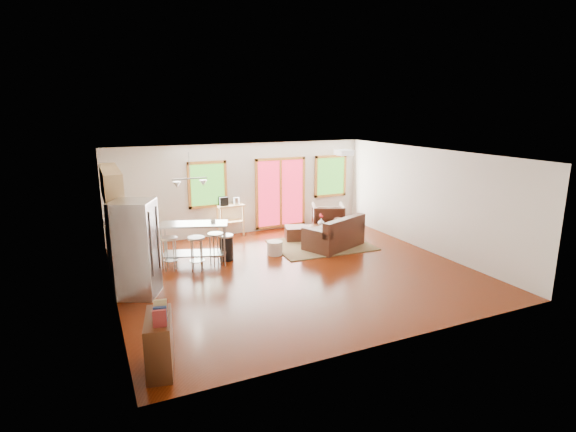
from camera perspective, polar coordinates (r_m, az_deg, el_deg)
name	(u,v)px	position (r m, az deg, el deg)	size (l,w,h in m)	color
floor	(294,271)	(10.16, 0.71, -7.01)	(7.50, 7.00, 0.02)	#3B1002
ceiling	(294,154)	(9.56, 0.75, 7.86)	(7.50, 7.00, 0.02)	silver
back_wall	(242,189)	(12.97, -5.91, 3.44)	(7.50, 0.02, 2.60)	beige
left_wall	(109,234)	(8.90, -21.76, -2.13)	(0.02, 7.00, 2.60)	beige
right_wall	(429,200)	(11.84, 17.43, 1.93)	(0.02, 7.00, 2.60)	beige
front_wall	(394,264)	(6.89, 13.34, -5.93)	(7.50, 0.02, 2.60)	beige
window_left	(208,185)	(12.61, -10.17, 3.94)	(1.10, 0.05, 1.30)	#285A18
french_doors	(281,193)	(13.39, -0.94, 2.96)	(1.60, 0.05, 2.10)	#B91932
window_right	(331,176)	(14.08, 5.43, 5.07)	(1.10, 0.05, 1.30)	#285A18
rug	(321,245)	(12.01, 4.21, -3.67)	(2.50, 1.92, 0.03)	#47633B
loveseat	(335,235)	(11.75, 5.99, -2.47)	(1.79, 1.44, 0.84)	black
coffee_table	(322,227)	(12.59, 4.37, -1.43)	(0.93, 0.58, 0.36)	#3B1C0B
armchair	(328,216)	(13.24, 5.08, -0.04)	(0.90, 0.84, 0.92)	black
ottoman	(296,233)	(12.42, 0.98, -2.21)	(0.57, 0.57, 0.38)	black
pouf	(275,248)	(11.19, -1.69, -4.08)	(0.39, 0.39, 0.34)	beige
vase	(321,221)	(12.43, 4.24, -0.66)	(0.19, 0.20, 0.32)	silver
book	(338,219)	(12.57, 6.42, -0.37)	(0.23, 0.03, 0.31)	maroon
cabinets	(119,230)	(10.65, -20.65, -1.64)	(0.64, 2.24, 2.30)	tan
refrigerator	(136,249)	(9.07, -18.77, -3.98)	(0.99, 0.98, 1.88)	#B7BABC
island	(194,236)	(10.62, -11.85, -2.51)	(1.66, 1.10, 0.98)	#B7BABC
cup	(213,221)	(10.53, -9.49, -0.66)	(0.11, 0.09, 0.11)	silver
bar_stool_a	(170,246)	(10.38, -14.76, -3.66)	(0.47, 0.47, 0.76)	#B7BABC
bar_stool_b	(196,246)	(10.17, -11.55, -3.72)	(0.48, 0.48, 0.79)	#B7BABC
bar_stool_c	(216,241)	(10.48, -9.18, -3.20)	(0.42, 0.42, 0.76)	#B7BABC
trash_can	(226,247)	(10.86, -7.83, -3.95)	(0.37, 0.37, 0.63)	black
kitchen_cart	(229,209)	(12.77, -7.48, 0.88)	(0.76, 0.50, 1.15)	tan
bookshelf	(159,342)	(6.68, -16.02, -15.14)	(0.50, 0.93, 1.03)	#3B1C0B
ceiling_flush	(344,152)	(10.85, 7.11, 8.01)	(0.35, 0.35, 0.12)	white
pendant_light	(190,183)	(10.46, -12.32, 4.11)	(0.80, 0.18, 0.79)	gray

